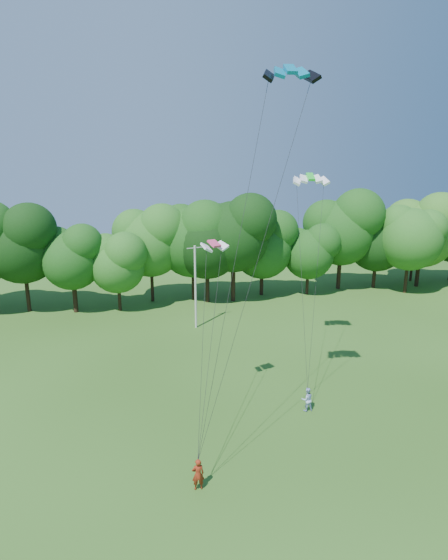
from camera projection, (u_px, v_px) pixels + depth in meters
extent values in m
plane|color=#264A14|center=(286.00, 530.00, 20.07)|extent=(160.00, 160.00, 0.00)
cylinder|color=#BABBB1|center=(195.00, 287.00, 44.74)|extent=(0.22, 0.22, 8.70)
cube|color=#BABBB1|center=(195.00, 248.00, 43.72)|extent=(1.69, 0.59, 0.08)
imported|color=maroon|center=(198.00, 474.00, 22.46)|extent=(0.64, 0.42, 1.76)
imported|color=#A9C0EB|center=(307.00, 399.00, 29.84)|extent=(0.84, 0.67, 1.69)
cube|color=#046F93|center=(290.00, 69.00, 22.50)|extent=(2.96, 1.64, 0.73)
cube|color=#21DD2F|center=(311.00, 177.00, 34.93)|extent=(2.95, 1.77, 0.66)
cube|color=#E13E6F|center=(214.00, 243.00, 27.47)|extent=(1.90, 1.38, 0.41)
cylinder|color=black|center=(207.00, 284.00, 54.08)|extent=(0.41, 0.41, 4.54)
ellipsoid|color=black|center=(207.00, 236.00, 52.61)|extent=(9.07, 9.07, 9.90)
cylinder|color=#312313|center=(418.00, 269.00, 61.33)|extent=(0.52, 0.52, 4.95)
ellipsoid|color=#31641E|center=(423.00, 223.00, 59.72)|extent=(9.91, 9.91, 10.81)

